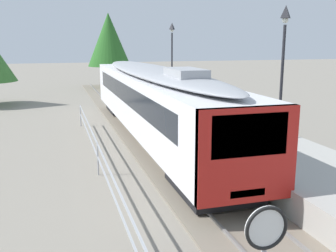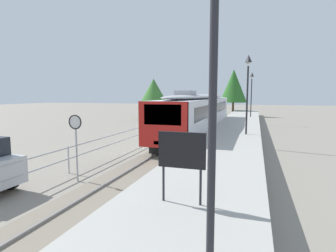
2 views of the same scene
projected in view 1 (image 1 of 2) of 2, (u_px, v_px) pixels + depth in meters
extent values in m
plane|color=gray|center=(103.00, 166.00, 15.59)|extent=(160.00, 160.00, 0.00)
cube|color=slate|center=(175.00, 159.00, 16.41)|extent=(3.20, 60.00, 0.06)
cube|color=slate|center=(159.00, 159.00, 16.19)|extent=(0.08, 60.00, 0.08)
cube|color=slate|center=(191.00, 156.00, 16.59)|extent=(0.08, 60.00, 0.08)
cube|color=silver|center=(153.00, 101.00, 19.59)|extent=(2.80, 20.34, 2.55)
cube|color=red|center=(247.00, 156.00, 10.14)|extent=(2.80, 0.24, 2.55)
cube|color=black|center=(250.00, 135.00, 9.95)|extent=(2.13, 0.08, 1.12)
cube|color=black|center=(153.00, 92.00, 19.50)|extent=(2.82, 17.09, 0.92)
ellipsoid|color=#9EA0A5|center=(152.00, 71.00, 19.28)|extent=(2.69, 19.53, 0.44)
cube|color=#9EA0A5|center=(186.00, 73.00, 14.45)|extent=(1.10, 2.20, 0.36)
cube|color=#EAE5C6|center=(247.00, 193.00, 10.28)|extent=(1.00, 0.10, 0.20)
cube|color=black|center=(212.00, 182.00, 12.62)|extent=(2.24, 3.20, 0.55)
cube|color=black|center=(125.00, 107.00, 27.21)|extent=(2.24, 3.20, 0.55)
cube|color=#A8A59E|center=(246.00, 144.00, 17.21)|extent=(3.90, 60.00, 0.90)
cylinder|color=#232328|center=(281.00, 83.00, 15.98)|extent=(0.12, 0.12, 4.60)
pyramid|color=#232328|center=(286.00, 12.00, 15.39)|extent=(0.34, 0.34, 0.50)
sphere|color=silver|center=(285.00, 20.00, 15.46)|extent=(0.24, 0.24, 0.24)
cylinder|color=#232328|center=(172.00, 63.00, 30.44)|extent=(0.12, 0.12, 4.60)
pyramid|color=#232328|center=(172.00, 26.00, 29.85)|extent=(0.34, 0.34, 0.50)
sphere|color=silver|center=(172.00, 30.00, 29.92)|extent=(0.24, 0.24, 0.24)
cylinder|color=white|center=(266.00, 228.00, 5.05)|extent=(0.60, 0.03, 0.60)
torus|color=black|center=(267.00, 228.00, 5.04)|extent=(0.61, 0.05, 0.61)
cylinder|color=#9EA0A5|center=(98.00, 159.00, 14.44)|extent=(0.06, 0.06, 1.25)
cylinder|color=#9EA0A5|center=(81.00, 116.00, 22.88)|extent=(0.06, 0.06, 1.25)
cylinder|color=brown|center=(110.00, 77.00, 41.80)|extent=(0.36, 0.36, 2.30)
cone|color=#286023|center=(109.00, 40.00, 40.97)|extent=(4.48, 4.48, 5.48)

